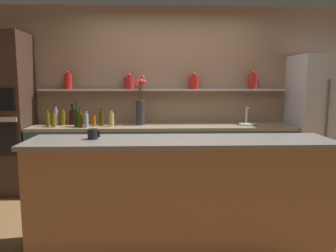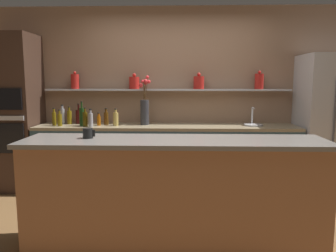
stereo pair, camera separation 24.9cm
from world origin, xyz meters
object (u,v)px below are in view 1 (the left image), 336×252
at_px(flower_vase, 140,108).
at_px(bottle_spirit_3, 56,117).
at_px(bottle_wine_9, 72,117).
at_px(oven_tower, 6,114).
at_px(bottle_spirit_10, 111,119).
at_px(coffee_mug, 93,134).
at_px(bottle_oil_5, 54,120).
at_px(bottle_oil_8, 80,120).
at_px(bottle_oil_2, 63,118).
at_px(bottle_oil_6, 48,119).
at_px(refrigerator, 324,123).
at_px(bottle_sauce_4, 94,121).
at_px(bottle_spirit_0, 86,120).
at_px(bottle_spirit_7, 101,118).
at_px(sink_fixture, 248,123).
at_px(bottle_wine_1, 77,117).

relative_size(flower_vase, bottle_spirit_3, 2.48).
height_order(bottle_spirit_3, bottle_wine_9, bottle_wine_9).
height_order(oven_tower, bottle_spirit_10, oven_tower).
height_order(bottle_spirit_3, coffee_mug, bottle_spirit_3).
bearing_deg(bottle_oil_5, bottle_oil_8, -5.20).
height_order(bottle_oil_2, bottle_oil_5, bottle_oil_2).
xyz_separation_m(bottle_oil_2, bottle_oil_6, (-0.16, -0.16, -0.00)).
xyz_separation_m(refrigerator, oven_tower, (-4.43, 0.04, 0.14)).
bearing_deg(bottle_spirit_3, bottle_oil_8, -31.52).
relative_size(bottle_sauce_4, bottle_oil_8, 0.70).
xyz_separation_m(oven_tower, flower_vase, (1.84, 0.07, 0.07)).
bearing_deg(bottle_oil_6, refrigerator, 0.43).
bearing_deg(bottle_spirit_0, bottle_oil_8, 162.84).
relative_size(bottle_oil_5, bottle_spirit_7, 0.97).
height_order(flower_vase, bottle_wine_9, flower_vase).
xyz_separation_m(bottle_oil_5, coffee_mug, (0.81, -1.51, 0.06)).
height_order(bottle_oil_6, coffee_mug, bottle_oil_6).
xyz_separation_m(flower_vase, bottle_wine_9, (-0.97, 0.06, -0.13)).
relative_size(bottle_oil_2, coffee_mug, 2.30).
bearing_deg(coffee_mug, oven_tower, 132.61).
distance_m(bottle_spirit_0, bottle_spirit_10, 0.34).
height_order(sink_fixture, coffee_mug, sink_fixture).
distance_m(bottle_spirit_0, bottle_oil_2, 0.47).
distance_m(sink_fixture, bottle_wine_1, 2.37).
height_order(bottle_wine_9, coffee_mug, bottle_wine_9).
height_order(bottle_spirit_0, bottle_wine_1, bottle_wine_1).
relative_size(sink_fixture, bottle_oil_5, 1.14).
height_order(bottle_sauce_4, coffee_mug, coffee_mug).
distance_m(oven_tower, bottle_wine_9, 0.88).
xyz_separation_m(sink_fixture, bottle_wine_1, (-2.37, -0.09, 0.10)).
distance_m(bottle_wine_1, bottle_wine_9, 0.24).
bearing_deg(refrigerator, bottle_oil_6, -179.57).
bearing_deg(bottle_wine_1, coffee_mug, -71.65).
bearing_deg(flower_vase, bottle_oil_8, -164.32).
bearing_deg(bottle_wine_9, bottle_sauce_4, -28.18).
height_order(refrigerator, bottle_spirit_7, refrigerator).
bearing_deg(bottle_oil_5, bottle_sauce_4, 7.95).
relative_size(bottle_spirit_3, bottle_wine_9, 0.95).
height_order(refrigerator, bottle_spirit_3, refrigerator).
distance_m(flower_vase, coffee_mug, 1.73).
bearing_deg(bottle_spirit_10, bottle_sauce_4, 178.28).
distance_m(bottle_oil_2, bottle_oil_6, 0.23).
bearing_deg(sink_fixture, bottle_wine_1, -177.73).
relative_size(bottle_oil_5, bottle_spirit_10, 0.96).
distance_m(refrigerator, coffee_mug, 3.34).
distance_m(bottle_oil_5, bottle_spirit_10, 0.77).
bearing_deg(bottle_oil_5, coffee_mug, -61.66).
relative_size(oven_tower, bottle_spirit_3, 7.80).
distance_m(bottle_spirit_0, bottle_oil_5, 0.45).
xyz_separation_m(refrigerator, bottle_oil_6, (-3.84, -0.03, 0.08)).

